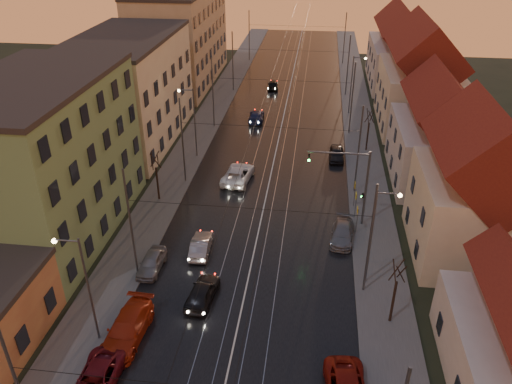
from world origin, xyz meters
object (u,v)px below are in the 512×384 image
at_px(street_lamp_3, 354,79).
at_px(driving_car_2, 238,174).
at_px(parked_right_1, 342,233).
at_px(parked_left_2, 127,329).
at_px(parked_right_2, 337,154).
at_px(driving_car_0, 202,292).
at_px(street_lamp_1, 377,229).
at_px(traffic_light_mast, 355,179).
at_px(parked_left_1, 96,381).
at_px(driving_car_3, 256,116).
at_px(parked_left_3, 152,262).
at_px(driving_car_4, 273,84).
at_px(driving_car_1, 201,245).
at_px(street_lamp_0, 82,281).
at_px(street_lamp_2, 192,116).

xyz_separation_m(street_lamp_3, driving_car_2, (-12.35, -21.10, -4.12)).
bearing_deg(parked_right_1, parked_left_2, -130.63).
distance_m(parked_right_1, parked_right_2, 15.77).
bearing_deg(driving_car_0, street_lamp_1, -158.26).
xyz_separation_m(traffic_light_mast, driving_car_2, (-11.24, 6.90, -3.83)).
relative_size(street_lamp_1, driving_car_0, 1.88).
bearing_deg(traffic_light_mast, parked_left_1, -127.89).
relative_size(parked_right_1, parked_right_2, 1.11).
height_order(driving_car_3, parked_left_3, driving_car_3).
distance_m(traffic_light_mast, driving_car_4, 39.48).
height_order(driving_car_0, parked_left_3, driving_car_0).
distance_m(driving_car_1, parked_right_1, 11.95).
bearing_deg(driving_car_1, parked_left_2, 71.58).
height_order(street_lamp_0, parked_left_1, street_lamp_0).
xyz_separation_m(parked_left_2, parked_right_1, (14.16, 13.10, -0.14)).
distance_m(street_lamp_2, parked_right_1, 22.22).
relative_size(street_lamp_2, driving_car_3, 1.74).
xyz_separation_m(parked_left_1, parked_left_3, (-0.24, 11.27, -0.01)).
distance_m(street_lamp_1, street_lamp_3, 36.00).
distance_m(driving_car_3, parked_right_2, 14.87).
xyz_separation_m(street_lamp_0, street_lamp_2, (0.00, 28.00, 0.00)).
xyz_separation_m(driving_car_0, parked_right_2, (9.85, 24.69, -0.04)).
relative_size(traffic_light_mast, driving_car_4, 1.78).
relative_size(street_lamp_2, parked_right_1, 1.79).
bearing_deg(parked_left_3, traffic_light_mast, 29.41).
relative_size(street_lamp_3, driving_car_2, 1.45).
height_order(street_lamp_3, driving_car_4, street_lamp_3).
relative_size(driving_car_4, parked_left_1, 0.83).
bearing_deg(parked_right_1, parked_left_1, -123.58).
bearing_deg(street_lamp_2, parked_right_1, -41.62).
bearing_deg(driving_car_4, parked_left_2, 79.53).
bearing_deg(driving_car_1, parked_right_2, -123.76).
height_order(parked_left_2, parked_left_3, parked_left_2).
bearing_deg(street_lamp_0, traffic_light_mast, 43.10).
bearing_deg(driving_car_1, street_lamp_3, -114.89).
height_order(driving_car_3, driving_car_4, driving_car_4).
height_order(street_lamp_2, parked_right_1, street_lamp_2).
relative_size(street_lamp_2, parked_left_2, 1.47).
xyz_separation_m(driving_car_3, driving_car_4, (0.85, 13.93, 0.02)).
height_order(street_lamp_0, parked_left_3, street_lamp_0).
bearing_deg(parked_left_1, street_lamp_1, 34.83).
height_order(street_lamp_0, street_lamp_2, same).
xyz_separation_m(parked_left_1, parked_left_2, (0.40, 4.14, 0.11)).
height_order(street_lamp_1, parked_left_3, street_lamp_1).
bearing_deg(driving_car_0, parked_left_2, 51.90).
bearing_deg(driving_car_0, driving_car_1, -70.41).
xyz_separation_m(street_lamp_3, parked_left_1, (-16.46, -47.73, -4.21)).
xyz_separation_m(street_lamp_1, driving_car_1, (-13.40, 2.24, -4.21)).
height_order(street_lamp_0, driving_car_0, street_lamp_0).
height_order(driving_car_0, parked_right_2, driving_car_0).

